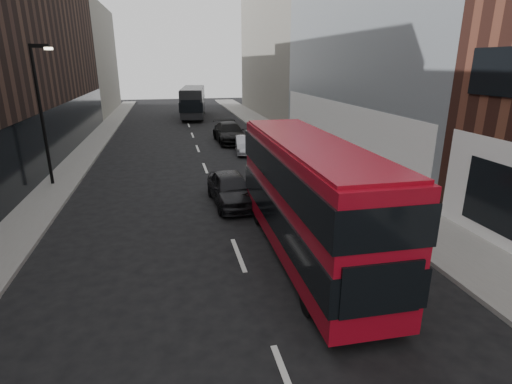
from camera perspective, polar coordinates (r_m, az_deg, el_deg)
sidewalk_right at (r=31.37m, az=5.67°, el=6.55°), size 3.00×80.00×0.15m
sidewalk_left at (r=30.46m, az=-23.41°, el=4.79°), size 2.00×80.00×0.15m
building_modern_block at (r=28.84m, az=17.33°, el=24.51°), size 5.03×22.00×20.00m
building_victorian at (r=50.16m, az=3.45°, el=21.92°), size 6.50×24.00×21.00m
building_left_mid at (r=35.50m, az=-29.18°, el=17.06°), size 5.00×24.00×14.00m
building_left_far at (r=57.00m, az=-22.95°, el=16.96°), size 5.00×20.00×13.00m
street_lamp at (r=23.16m, az=-28.27°, el=10.71°), size 1.06×0.22×7.00m
red_bus at (r=13.06m, az=7.43°, el=-0.36°), size 2.46×9.96×4.01m
grey_bus at (r=48.78m, az=-8.95°, el=12.66°), size 3.74×10.88×3.46m
car_a at (r=18.49m, az=-3.63°, el=0.52°), size 2.01×4.46×1.49m
car_b at (r=29.04m, az=-1.59°, el=6.78°), size 1.71×3.85×1.23m
car_c at (r=33.06m, az=-3.81°, el=8.46°), size 2.39×5.52×1.58m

